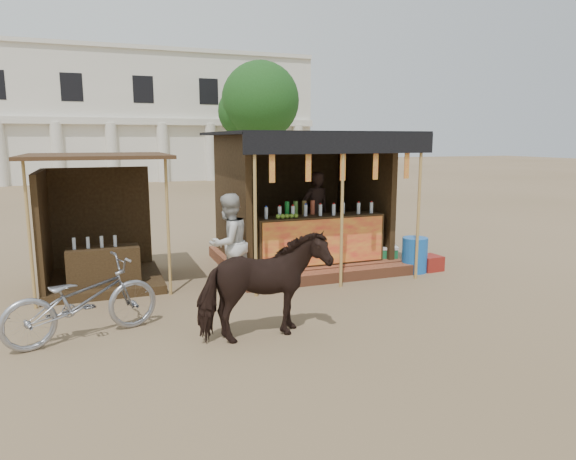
{
  "coord_description": "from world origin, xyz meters",
  "views": [
    {
      "loc": [
        -3.05,
        -6.51,
        2.64
      ],
      "look_at": [
        0.0,
        1.6,
        1.1
      ],
      "focal_mm": 32.0,
      "sensor_mm": 36.0,
      "label": 1
    }
  ],
  "objects": [
    {
      "name": "motorbike",
      "position": [
        -3.3,
        0.57,
        0.54
      ],
      "size": [
        2.16,
        1.31,
        1.07
      ],
      "primitive_type": "imported",
      "rotation": [
        0.0,
        0.0,
        1.89
      ],
      "color": "gray",
      "rests_on": "ground"
    },
    {
      "name": "bystander",
      "position": [
        -0.95,
        2.0,
        0.86
      ],
      "size": [
        1.06,
        1.0,
        1.72
      ],
      "primitive_type": "imported",
      "rotation": [
        0.0,
        0.0,
        3.7
      ],
      "color": "#BCBBB5",
      "rests_on": "ground"
    },
    {
      "name": "blue_barrel",
      "position": [
        2.87,
        2.0,
        0.35
      ],
      "size": [
        0.62,
        0.62,
        0.7
      ],
      "primitive_type": "cylinder",
      "rotation": [
        0.0,
        0.0,
        0.26
      ],
      "color": "#175AB1",
      "rests_on": "ground"
    },
    {
      "name": "cow",
      "position": [
        -1.06,
        -0.31,
        0.72
      ],
      "size": [
        1.77,
        0.91,
        1.45
      ],
      "primitive_type": "imported",
      "rotation": [
        0.0,
        0.0,
        1.65
      ],
      "color": "black",
      "rests_on": "ground"
    },
    {
      "name": "secondary_stall",
      "position": [
        -3.17,
        3.24,
        0.85
      ],
      "size": [
        2.4,
        2.4,
        2.38
      ],
      "color": "#3C2A15",
      "rests_on": "ground"
    },
    {
      "name": "cooler",
      "position": [
        2.44,
        2.58,
        0.23
      ],
      "size": [
        0.75,
        0.63,
        0.46
      ],
      "color": "#19713D",
      "rests_on": "ground"
    },
    {
      "name": "background_building",
      "position": [
        -2.0,
        29.94,
        3.98
      ],
      "size": [
        26.0,
        7.45,
        8.18
      ],
      "color": "silver",
      "rests_on": "ground"
    },
    {
      "name": "tree",
      "position": [
        5.81,
        22.14,
        4.63
      ],
      "size": [
        4.5,
        4.4,
        7.0
      ],
      "color": "#382314",
      "rests_on": "ground"
    },
    {
      "name": "red_crate",
      "position": [
        3.24,
        2.0,
        0.15
      ],
      "size": [
        0.46,
        0.47,
        0.3
      ],
      "primitive_type": "cube",
      "rotation": [
        0.0,
        0.0,
        0.08
      ],
      "color": "maroon",
      "rests_on": "ground"
    },
    {
      "name": "ground",
      "position": [
        0.0,
        0.0,
        0.0
      ],
      "size": [
        120.0,
        120.0,
        0.0
      ],
      "primitive_type": "plane",
      "color": "#846B4C",
      "rests_on": "ground"
    },
    {
      "name": "main_stall",
      "position": [
        1.02,
        3.36,
        1.03
      ],
      "size": [
        3.6,
        3.61,
        2.78
      ],
      "color": "#964F31",
      "rests_on": "ground"
    }
  ]
}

